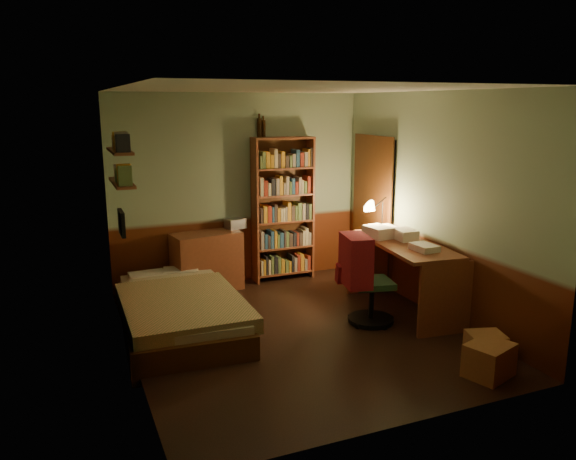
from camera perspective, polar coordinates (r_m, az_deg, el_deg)
name	(u,v)px	position (r m, az deg, el deg)	size (l,w,h in m)	color
floor	(297,333)	(6.28, 0.89, -10.39)	(3.50, 4.00, 0.02)	black
ceiling	(298,88)	(5.78, 0.98, 14.24)	(3.50, 4.00, 0.02)	silver
wall_back	(239,190)	(7.75, -5.01, 4.10)	(3.50, 0.02, 2.60)	gray
wall_left	(124,231)	(5.45, -16.30, -0.05)	(0.02, 4.00, 2.60)	gray
wall_right	(435,205)	(6.78, 14.73, 2.48)	(0.02, 4.00, 2.60)	gray
wall_front	(407,267)	(4.18, 11.99, -3.66)	(3.50, 0.02, 2.60)	gray
doorway	(374,211)	(7.86, 8.68, 1.92)	(0.06, 0.90, 2.00)	black
door_trim	(371,211)	(7.85, 8.46, 1.90)	(0.02, 0.98, 2.08)	#3E200C
bed	(179,298)	(6.43, -11.05, -6.80)	(1.20, 2.24, 0.67)	olive
dresser	(207,262)	(7.57, -8.23, -3.21)	(0.89, 0.44, 0.79)	brown
mini_stereo	(235,223)	(7.69, -5.36, 0.68)	(0.25, 0.19, 0.14)	#B2B2B7
bookshelf	(283,210)	(7.85, -0.50, 2.08)	(0.86, 0.27, 2.01)	brown
bottle_left	(259,128)	(7.71, -2.93, 10.34)	(0.07, 0.07, 0.25)	black
bottle_right	(263,129)	(7.73, -2.52, 10.26)	(0.06, 0.06, 0.23)	black
desk	(404,277)	(6.87, 11.70, -4.71)	(0.66, 1.60, 0.86)	brown
paper_stack	(378,232)	(6.95, 9.14, -0.18)	(0.25, 0.34, 0.14)	silver
desk_lamp	(383,206)	(7.40, 9.60, 2.43)	(0.18, 0.18, 0.60)	black
office_chair	(372,284)	(6.45, 8.53, -5.41)	(0.46, 0.41, 0.93)	#2D5B37
red_jacket	(355,219)	(6.21, 6.86, 1.08)	(0.26, 0.48, 0.57)	#AC1B29
wall_shelf_lower	(122,183)	(6.49, -16.53, 4.62)	(0.20, 0.90, 0.03)	brown
wall_shelf_upper	(120,151)	(6.45, -16.73, 7.69)	(0.20, 0.90, 0.03)	brown
framed_picture	(122,223)	(6.05, -16.55, 0.68)	(0.04, 0.32, 0.26)	black
cardboard_box_a	(489,360)	(5.60, 19.76, -12.33)	(0.42, 0.33, 0.31)	#A86B3D
cardboard_box_b	(485,345)	(6.00, 19.42, -10.97)	(0.35, 0.28, 0.24)	#A86B3D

